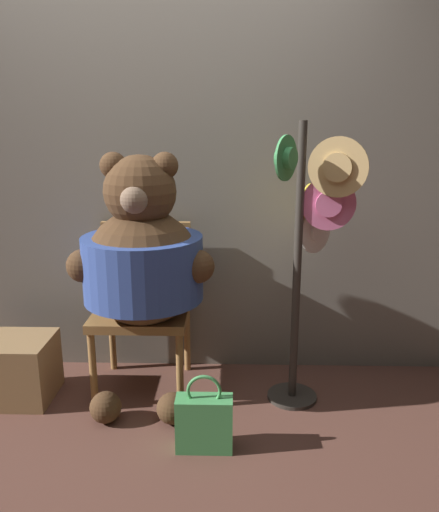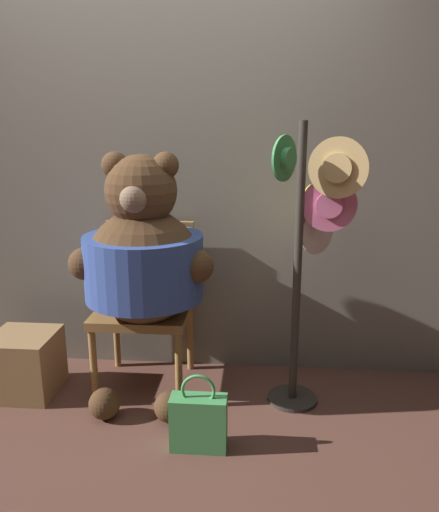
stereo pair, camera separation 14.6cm
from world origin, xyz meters
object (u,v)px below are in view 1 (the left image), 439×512
chair (144,298)px  hat_display_rack (311,236)px  handbag_on_ground (204,422)px  teddy_bear (143,260)px

chair → hat_display_rack: (0.93, -0.19, 0.42)m
handbag_on_ground → chair: bearing=120.4°
chair → hat_display_rack: hat_display_rack is taller
chair → handbag_on_ground: (0.39, -0.66, -0.39)m
chair → teddy_bear: size_ratio=0.69×
chair → teddy_bear: (0.03, -0.17, 0.28)m
hat_display_rack → teddy_bear: bearing=178.6°
chair → teddy_bear: 0.33m
chair → teddy_bear: teddy_bear is taller
chair → handbag_on_ground: 0.86m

